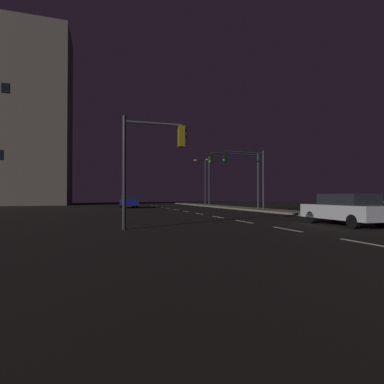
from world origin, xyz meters
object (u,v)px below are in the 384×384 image
at_px(street_lamp_median, 209,176).
at_px(building_distant, 3,115).
at_px(car, 345,209).
at_px(traffic_light_far_left, 247,167).
at_px(car_oncoming, 129,201).
at_px(traffic_light_far_center, 152,151).
at_px(traffic_light_mid_right, 237,168).
at_px(street_lamp_far_end, 203,177).

bearing_deg(street_lamp_median, building_distant, 158.33).
height_order(car, street_lamp_median, street_lamp_median).
relative_size(traffic_light_far_left, street_lamp_median, 0.75).
height_order(car, car_oncoming, same).
xyz_separation_m(car, traffic_light_far_left, (1.25, 12.56, 3.31)).
bearing_deg(car_oncoming, traffic_light_far_center, -92.58).
bearing_deg(traffic_light_far_center, traffic_light_far_left, 46.45).
xyz_separation_m(car_oncoming, traffic_light_far_center, (-1.11, -24.73, 2.64)).
bearing_deg(car, traffic_light_far_left, 84.32).
distance_m(traffic_light_mid_right, building_distant, 42.20).
relative_size(traffic_light_far_center, traffic_light_far_left, 0.88).
distance_m(street_lamp_median, street_lamp_far_end, 1.26).
bearing_deg(street_lamp_far_end, car, -96.10).
distance_m(car, traffic_light_far_left, 13.05).
relative_size(traffic_light_far_center, building_distant, 0.17).
bearing_deg(street_lamp_far_end, traffic_light_far_center, -113.72).
bearing_deg(car, street_lamp_far_end, 83.90).
distance_m(car_oncoming, street_lamp_far_end, 12.66).
height_order(car, traffic_light_mid_right, traffic_light_mid_right).
bearing_deg(traffic_light_far_left, car, -95.68).
height_order(traffic_light_far_left, building_distant, building_distant).
bearing_deg(traffic_light_far_left, building_distant, 132.97).
bearing_deg(traffic_light_far_left, traffic_light_mid_right, 118.14).
bearing_deg(car_oncoming, building_distant, 138.03).
height_order(traffic_light_far_left, street_lamp_far_end, street_lamp_far_end).
relative_size(car, traffic_light_far_left, 0.79).
xyz_separation_m(traffic_light_far_left, street_lamp_median, (3.05, 18.05, 0.54)).
distance_m(car_oncoming, traffic_light_far_center, 24.89).
bearing_deg(street_lamp_far_end, street_lamp_median, 26.91).
relative_size(traffic_light_mid_right, traffic_light_far_center, 1.12).
bearing_deg(building_distant, traffic_light_mid_right, -46.66).
relative_size(car_oncoming, traffic_light_far_center, 0.90).
bearing_deg(traffic_light_far_left, street_lamp_far_end, 83.60).
height_order(traffic_light_far_left, street_lamp_median, street_lamp_median).
xyz_separation_m(traffic_light_far_center, street_lamp_far_end, (12.61, 28.69, 0.91)).
height_order(traffic_light_mid_right, traffic_light_far_center, traffic_light_mid_right).
relative_size(traffic_light_mid_right, street_lamp_median, 0.75).
height_order(car, traffic_light_far_left, traffic_light_far_left).
distance_m(traffic_light_mid_right, traffic_light_far_left, 1.03).
bearing_deg(traffic_light_mid_right, car, -93.25).
bearing_deg(car_oncoming, car, -72.39).
height_order(car_oncoming, traffic_light_far_left, traffic_light_far_left).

